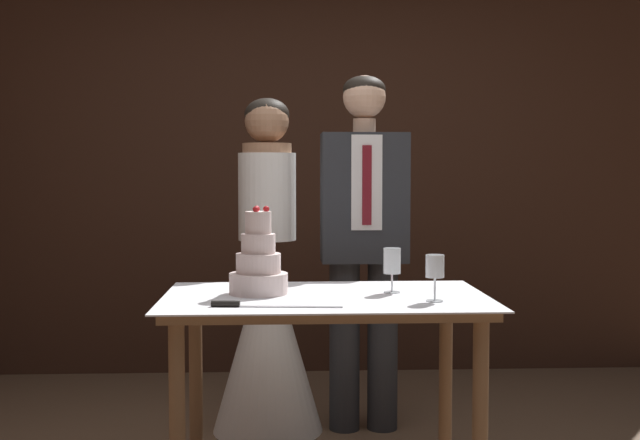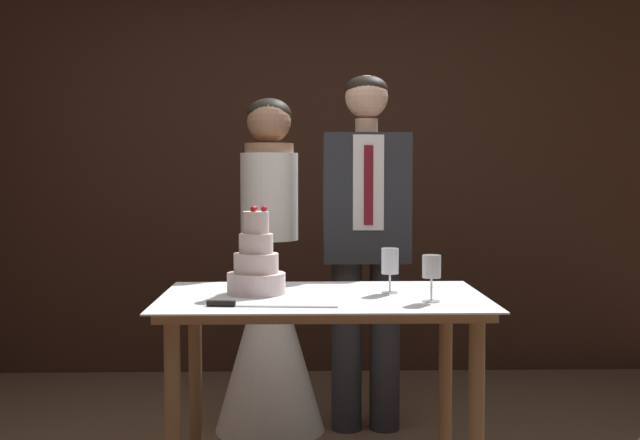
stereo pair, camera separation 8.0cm
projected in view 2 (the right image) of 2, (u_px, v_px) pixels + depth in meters
wall_back at (304, 169)px, 5.11m from camera, size 5.18×0.12×2.59m
cake_table at (323, 323)px, 3.05m from camera, size 1.23×0.77×0.81m
tiered_cake at (256, 265)px, 3.08m from camera, size 0.23×0.23×0.34m
cake_knife at (247, 305)px, 2.79m from camera, size 0.46×0.06×0.02m
wine_glass_near at (390, 264)px, 3.10m from camera, size 0.07×0.07×0.17m
wine_glass_middle at (432, 268)px, 2.89m from camera, size 0.07×0.07×0.17m
bride at (270, 309)px, 3.93m from camera, size 0.54×0.54×1.63m
groom at (366, 232)px, 3.92m from camera, size 0.42×0.25×1.74m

